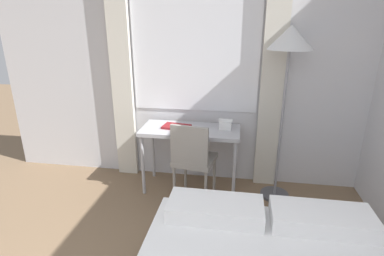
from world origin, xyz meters
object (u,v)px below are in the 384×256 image
(telephone, at_px, (225,124))
(book, at_px, (176,127))
(standing_lamp, at_px, (289,51))
(desk, at_px, (190,135))
(desk_chair, at_px, (193,157))

(telephone, relative_size, book, 0.47)
(standing_lamp, height_order, book, standing_lamp)
(desk, distance_m, telephone, 0.40)
(desk, relative_size, desk_chair, 1.21)
(standing_lamp, bearing_deg, telephone, 170.51)
(desk, relative_size, telephone, 7.23)
(telephone, bearing_deg, book, -172.98)
(desk_chair, xyz_separation_m, book, (-0.22, 0.25, 0.23))
(desk_chair, xyz_separation_m, standing_lamp, (0.87, 0.22, 1.04))
(desk_chair, height_order, book, desk_chair)
(desk_chair, bearing_deg, desk, 114.63)
(telephone, distance_m, book, 0.53)
(desk_chair, relative_size, telephone, 5.97)
(desk, height_order, desk_chair, desk_chair)
(desk, distance_m, book, 0.18)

